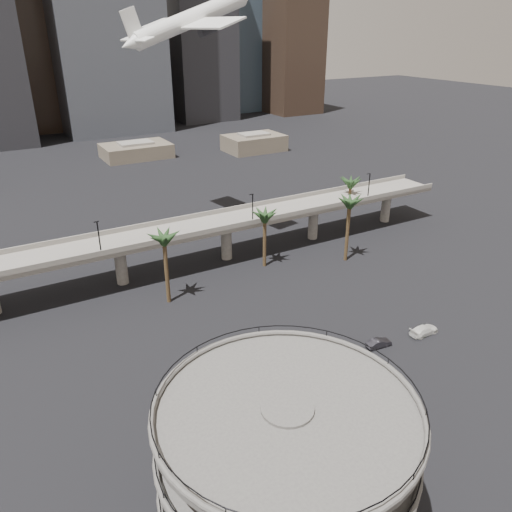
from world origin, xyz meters
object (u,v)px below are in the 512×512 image
airborne_jet (191,20)px  parking_ramp (285,465)px  overpass (175,236)px  car_b (379,343)px  car_a (304,387)px  car_c (424,330)px

airborne_jet → parking_ramp: bearing=-119.4°
overpass → car_b: bearing=-67.3°
overpass → parking_ramp: bearing=-102.4°
overpass → car_b: size_ratio=31.98×
parking_ramp → car_a: (13.95, 16.46, -9.15)m
airborne_jet → car_c: size_ratio=6.34×
parking_ramp → car_c: size_ratio=4.37×
airborne_jet → car_c: (12.92, -56.12, -44.60)m
airborne_jet → car_c: 72.84m
overpass → airborne_jet: bearing=51.5°
car_c → airborne_jet: bearing=12.3°
car_a → overpass: bearing=2.4°
airborne_jet → car_b: 71.09m
car_b → overpass: bearing=28.2°
car_b → car_c: (8.55, -0.98, 0.07)m
overpass → car_a: bearing=-88.7°
airborne_jet → car_a: (-11.27, -57.93, -44.65)m
car_a → car_b: size_ratio=0.99×
car_b → car_a: bearing=105.7°
car_c → overpass: bearing=31.0°
airborne_jet → car_a: bearing=-111.7°
parking_ramp → airborne_jet: (25.22, 74.38, 35.50)m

